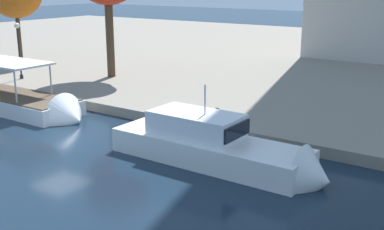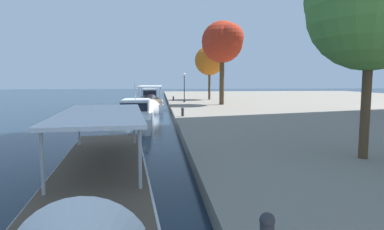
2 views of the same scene
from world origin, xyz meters
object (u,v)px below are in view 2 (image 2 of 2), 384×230
(mooring_bollard_1, at_px, (267,229))
(lamp_post, at_px, (184,83))
(tour_boat_1, at_px, (150,107))
(mooring_bollard_2, at_px, (173,98))
(motor_yacht_2, at_px, (135,120))
(mooring_bollard_0, at_px, (183,112))
(tree_0, at_px, (224,41))
(tour_boat_3, at_px, (100,185))
(tree_1, at_px, (209,60))
(tree_2, at_px, (372,7))
(motor_yacht_0, at_px, (150,99))

(mooring_bollard_1, bearing_deg, lamp_post, 177.79)
(tour_boat_1, bearing_deg, mooring_bollard_2, 160.21)
(tour_boat_1, relative_size, motor_yacht_2, 1.26)
(mooring_bollard_2, bearing_deg, mooring_bollard_0, -0.36)
(tree_0, bearing_deg, mooring_bollard_2, -145.84)
(tour_boat_1, height_order, tour_boat_3, tour_boat_1)
(motor_yacht_2, xyz_separation_m, tree_1, (-28.25, 10.46, 6.62))
(lamp_post, distance_m, tree_2, 36.32)
(mooring_bollard_0, height_order, tree_2, tree_2)
(mooring_bollard_1, relative_size, tree_2, 0.08)
(mooring_bollard_0, relative_size, mooring_bollard_1, 1.14)
(tour_boat_1, xyz_separation_m, tour_boat_3, (31.66, -0.88, -0.09))
(motor_yacht_2, bearing_deg, lamp_post, 165.68)
(mooring_bollard_0, height_order, tree_1, tree_1)
(tour_boat_1, height_order, tree_0, tree_0)
(mooring_bollard_0, height_order, mooring_bollard_1, mooring_bollard_0)
(mooring_bollard_2, relative_size, lamp_post, 0.16)
(motor_yacht_0, xyz_separation_m, mooring_bollard_0, (27.82, 3.79, 0.45))
(mooring_bollard_1, bearing_deg, mooring_bollard_2, 179.80)
(tour_boat_1, relative_size, tree_0, 1.19)
(motor_yacht_2, xyz_separation_m, mooring_bollard_0, (-2.72, 4.10, 0.39))
(motor_yacht_2, bearing_deg, mooring_bollard_1, 11.57)
(motor_yacht_0, relative_size, tour_boat_1, 0.76)
(tour_boat_1, xyz_separation_m, tree_1, (-12.11, 9.64, 6.91))
(tree_0, height_order, tree_1, tree_0)
(tour_boat_3, height_order, lamp_post, lamp_post)
(mooring_bollard_1, xyz_separation_m, tree_1, (-49.00, 6.37, 6.29))
(tour_boat_3, distance_m, tree_0, 34.67)
(motor_yacht_0, distance_m, mooring_bollard_0, 28.08)
(tour_boat_1, distance_m, tour_boat_3, 31.67)
(motor_yacht_0, distance_m, tree_2, 46.20)
(tour_boat_1, distance_m, lamp_post, 8.06)
(tour_boat_1, relative_size, tree_2, 1.52)
(motor_yacht_2, height_order, tree_2, tree_2)
(mooring_bollard_1, bearing_deg, tree_2, 135.99)
(tree_0, bearing_deg, tour_boat_1, -89.10)
(lamp_post, bearing_deg, mooring_bollard_0, -4.87)
(mooring_bollard_2, xyz_separation_m, tree_1, (-2.59, 6.21, 6.28))
(motor_yacht_0, xyz_separation_m, motor_yacht_2, (30.53, -0.32, 0.06))
(tour_boat_3, xyz_separation_m, mooring_bollard_0, (-18.24, 4.16, 0.76))
(mooring_bollard_0, xyz_separation_m, tree_2, (16.81, 6.42, 5.77))
(tour_boat_1, bearing_deg, tour_boat_3, -1.57)
(motor_yacht_2, distance_m, mooring_bollard_0, 4.94)
(mooring_bollard_0, bearing_deg, tour_boat_3, -12.85)
(mooring_bollard_2, bearing_deg, tree_1, 112.64)
(motor_yacht_2, distance_m, mooring_bollard_1, 21.15)
(tree_1, bearing_deg, motor_yacht_0, -102.70)
(motor_yacht_0, bearing_deg, tour_boat_3, -4.01)
(motor_yacht_2, distance_m, tour_boat_3, 15.52)
(motor_yacht_0, bearing_deg, mooring_bollard_1, 0.65)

